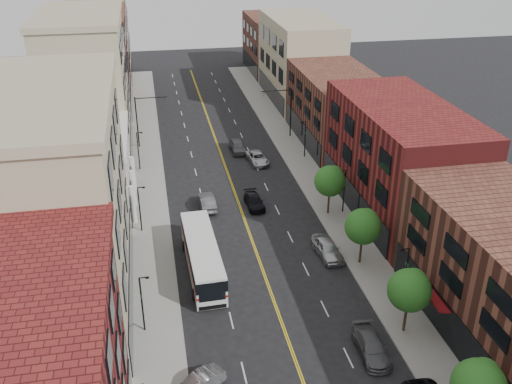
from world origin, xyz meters
TOP-DOWN VIEW (x-y plane):
  - sidewalk_left at (-10.00, 35.00)m, footprint 4.00×110.00m
  - sidewalk_right at (10.00, 35.00)m, footprint 4.00×110.00m
  - bldg_l_tanoffice at (-17.00, 13.00)m, footprint 10.00×22.00m
  - bldg_l_white at (-17.00, 31.00)m, footprint 10.00×14.00m
  - bldg_l_far_a at (-17.00, 48.00)m, footprint 10.00×20.00m
  - bldg_l_far_b at (-17.00, 68.00)m, footprint 10.00×20.00m
  - bldg_l_far_c at (-17.00, 86.00)m, footprint 10.00×16.00m
  - bldg_r_mid at (17.00, 24.00)m, footprint 10.00×22.00m
  - bldg_r_far_a at (17.00, 45.00)m, footprint 10.00×20.00m
  - bldg_r_far_b at (17.00, 66.00)m, footprint 10.00×22.00m
  - bldg_r_far_c at (17.00, 86.00)m, footprint 10.00×18.00m
  - tree_r_0 at (9.39, -5.93)m, footprint 3.40×3.40m
  - tree_r_1 at (9.39, 4.07)m, footprint 3.40×3.40m
  - tree_r_2 at (9.39, 14.07)m, footprint 3.40×3.40m
  - tree_r_3 at (9.39, 24.07)m, footprint 3.40×3.40m
  - lamp_l_1 at (-10.95, 8.00)m, footprint 0.81×0.55m
  - lamp_l_2 at (-10.95, 24.00)m, footprint 0.81×0.55m
  - lamp_l_3 at (-10.95, 40.00)m, footprint 0.81×0.55m
  - lamp_r_1 at (10.95, 8.00)m, footprint 0.81×0.55m
  - lamp_r_2 at (10.95, 24.00)m, footprint 0.81×0.55m
  - lamp_r_3 at (10.95, 40.00)m, footprint 0.81×0.55m
  - signal_mast_left at (-10.27, 48.00)m, footprint 4.49×0.18m
  - signal_mast_right at (10.27, 48.00)m, footprint 4.49×0.18m
  - city_bus at (-5.50, 15.51)m, footprint 3.20×12.30m
  - car_angle_b at (-7.40, 0.86)m, footprint 4.13×3.34m
  - car_parked_mid at (5.80, 2.08)m, footprint 2.17×4.96m
  - car_parked_far at (6.66, 15.88)m, footprint 2.36×5.01m
  - car_lane_behind at (-3.68, 28.00)m, footprint 1.81×4.78m
  - car_lane_a at (1.61, 27.27)m, footprint 2.02×4.54m
  - car_lane_b at (4.38, 39.48)m, footprint 2.78×5.09m
  - car_lane_c at (2.42, 43.77)m, footprint 2.05×4.77m

SIDE VIEW (x-z plane):
  - sidewalk_left at x=-10.00m, z-range 0.00..0.15m
  - sidewalk_right at x=10.00m, z-range 0.00..0.15m
  - car_lane_a at x=1.61m, z-range 0.00..1.29m
  - car_angle_b at x=-7.40m, z-range 0.00..1.32m
  - car_lane_b at x=4.38m, z-range 0.00..1.35m
  - car_parked_mid at x=5.80m, z-range 0.00..1.42m
  - car_lane_behind at x=-3.68m, z-range 0.00..1.56m
  - car_lane_c at x=2.42m, z-range 0.00..1.61m
  - car_parked_far at x=6.66m, z-range 0.00..1.66m
  - city_bus at x=-5.50m, z-range 0.26..3.40m
  - lamp_l_1 at x=-10.95m, z-range 0.45..5.50m
  - lamp_l_2 at x=-10.95m, z-range 0.45..5.50m
  - lamp_l_3 at x=-10.95m, z-range 0.45..5.50m
  - lamp_r_1 at x=10.95m, z-range 0.45..5.50m
  - lamp_r_2 at x=10.95m, z-range 0.45..5.50m
  - lamp_r_3 at x=10.95m, z-range 0.45..5.50m
  - bldg_l_white at x=-17.00m, z-range 0.00..8.00m
  - tree_r_0 at x=9.39m, z-range 1.33..6.92m
  - tree_r_1 at x=9.39m, z-range 1.33..6.92m
  - tree_r_2 at x=9.39m, z-range 1.33..6.92m
  - tree_r_3 at x=9.39m, z-range 1.33..6.92m
  - signal_mast_left at x=-10.27m, z-range 1.05..8.25m
  - signal_mast_right at x=10.27m, z-range 1.05..8.25m
  - bldg_r_far_a at x=17.00m, z-range 0.00..10.00m
  - bldg_r_far_c at x=17.00m, z-range 0.00..11.00m
  - bldg_r_mid at x=17.00m, z-range 0.00..12.00m
  - bldg_r_far_b at x=17.00m, z-range 0.00..14.00m
  - bldg_l_far_b at x=-17.00m, z-range 0.00..15.00m
  - bldg_l_tanoffice at x=-17.00m, z-range 0.00..18.00m
  - bldg_l_far_a at x=-17.00m, z-range 0.00..18.00m
  - bldg_l_far_c at x=-17.00m, z-range 0.00..20.00m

